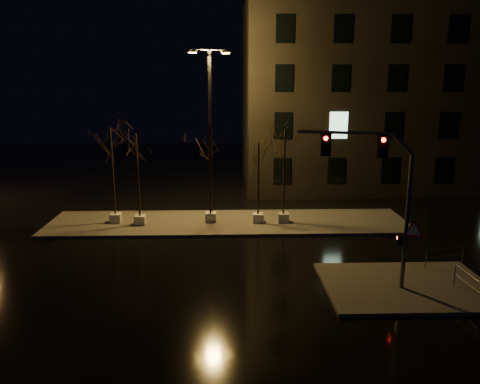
{
  "coord_description": "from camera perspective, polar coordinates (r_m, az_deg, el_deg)",
  "views": [
    {
      "loc": [
        -0.14,
        -21.66,
        8.48
      ],
      "look_at": [
        0.6,
        2.61,
        2.8
      ],
      "focal_mm": 35.0,
      "sensor_mm": 36.0,
      "label": 1
    }
  ],
  "objects": [
    {
      "name": "tree_0",
      "position": [
        28.76,
        -15.4,
        5.01
      ],
      "size": [
        1.8,
        1.8,
        5.91
      ],
      "color": "silver",
      "rests_on": "median"
    },
    {
      "name": "tree_4",
      "position": [
        27.93,
        5.46,
        5.06
      ],
      "size": [
        1.8,
        1.8,
        5.83
      ],
      "color": "silver",
      "rests_on": "median"
    },
    {
      "name": "sidewalk_corner",
      "position": [
        21.41,
        19.66,
        -10.76
      ],
      "size": [
        7.0,
        5.0,
        0.15
      ],
      "primitive_type": "cube",
      "color": "#4A4742",
      "rests_on": "ground"
    },
    {
      "name": "traffic_signal_mast",
      "position": [
        19.67,
        16.94,
        0.57
      ],
      "size": [
        5.06,
        1.64,
        6.44
      ],
      "rotation": [
        0.0,
        0.0,
        -0.29
      ],
      "color": "#55585C",
      "rests_on": "sidewalk_corner"
    },
    {
      "name": "ground",
      "position": [
        23.26,
        -1.3,
        -8.22
      ],
      "size": [
        90.0,
        90.0,
        0.0
      ],
      "primitive_type": "plane",
      "color": "black",
      "rests_on": "ground"
    },
    {
      "name": "building",
      "position": [
        42.11,
        18.23,
        11.19
      ],
      "size": [
        25.0,
        12.0,
        15.0
      ],
      "primitive_type": "cube",
      "color": "black",
      "rests_on": "ground"
    },
    {
      "name": "guard_rail_b",
      "position": [
        20.94,
        26.03,
        -9.79
      ],
      "size": [
        0.09,
        2.08,
        0.98
      ],
      "rotation": [
        0.0,
        0.0,
        1.59
      ],
      "color": "#55585C",
      "rests_on": "sidewalk_corner"
    },
    {
      "name": "median",
      "position": [
        28.9,
        -1.4,
        -3.74
      ],
      "size": [
        22.0,
        5.0,
        0.15
      ],
      "primitive_type": "cube",
      "color": "#4A4742",
      "rests_on": "ground"
    },
    {
      "name": "tree_1",
      "position": [
        28.0,
        -12.47,
        4.51
      ],
      "size": [
        1.8,
        1.8,
        5.62
      ],
      "color": "silver",
      "rests_on": "median"
    },
    {
      "name": "tree_2",
      "position": [
        27.97,
        -3.72,
        5.5
      ],
      "size": [
        1.8,
        1.8,
        6.08
      ],
      "color": "silver",
      "rests_on": "median"
    },
    {
      "name": "streetlight_main",
      "position": [
        29.35,
        -3.65,
        8.5
      ],
      "size": [
        2.55,
        0.96,
        10.32
      ],
      "rotation": [
        0.0,
        0.0,
        0.27
      ],
      "color": "black",
      "rests_on": "median"
    },
    {
      "name": "tree_3",
      "position": [
        27.85,
        2.28,
        3.82
      ],
      "size": [
        1.8,
        1.8,
        5.02
      ],
      "color": "silver",
      "rests_on": "median"
    },
    {
      "name": "guard_rail_a",
      "position": [
        23.86,
        23.7,
        -6.98
      ],
      "size": [
        1.97,
        0.45,
        0.87
      ],
      "rotation": [
        0.0,
        0.0,
        0.21
      ],
      "color": "#55585C",
      "rests_on": "sidewalk_corner"
    }
  ]
}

